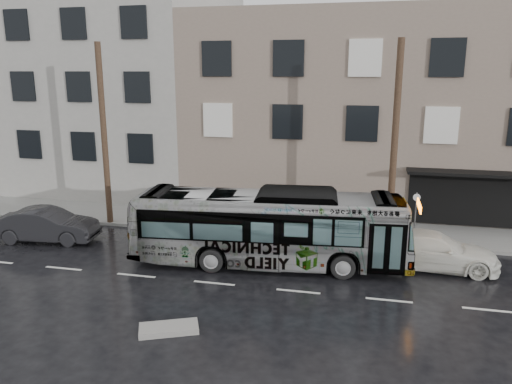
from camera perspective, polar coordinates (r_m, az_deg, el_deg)
ground at (r=21.41m, az=-2.75°, el=-7.70°), size 120.00×120.00×0.00m
sidewalk at (r=25.86m, az=0.19°, el=-3.67°), size 90.00×3.60×0.15m
building_taupe at (r=31.94m, az=12.30°, el=9.30°), size 20.00×12.00×11.00m
building_grey at (r=40.78m, az=-22.74°, el=13.00°), size 26.00×15.00×16.00m
utility_pole_front at (r=22.70m, az=15.54°, el=5.22°), size 0.30×0.30×9.00m
utility_pole_rear at (r=26.13m, az=-16.97°, el=6.20°), size 0.30×0.30×9.00m
sign_post at (r=23.47m, az=17.71°, el=-2.92°), size 0.06×0.06×2.40m
bus at (r=20.41m, az=1.52°, el=-4.09°), size 11.48×3.73×3.14m
white_sedan at (r=21.51m, az=19.55°, el=-6.30°), size 5.14×2.18×1.48m
dark_sedan at (r=25.34m, az=-22.82°, el=-3.50°), size 4.88×2.23×1.55m
slush_pile at (r=16.15m, az=-9.93°, el=-15.12°), size 1.97×1.46×0.18m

